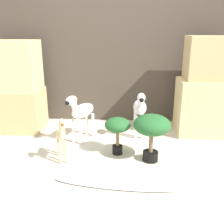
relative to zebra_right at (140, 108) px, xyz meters
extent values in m
plane|color=beige|center=(-0.43, -0.96, -0.41)|extent=(14.00, 14.00, 0.00)
cube|color=#473D33|center=(-0.43, 0.67, 0.69)|extent=(6.40, 0.08, 2.20)
cube|color=tan|center=(-1.78, 0.15, -0.11)|extent=(0.76, 0.52, 0.59)
cube|color=#DBC184|center=(-1.78, 0.15, 0.53)|extent=(0.72, 0.49, 0.68)
cube|color=#DBC184|center=(0.91, 0.15, -0.02)|extent=(0.76, 0.52, 0.77)
cube|color=tan|center=(0.91, 0.15, 0.65)|extent=(0.62, 0.42, 0.57)
cylinder|color=white|center=(0.05, -0.11, -0.24)|extent=(0.04, 0.04, 0.33)
cylinder|color=white|center=(-0.05, -0.11, -0.24)|extent=(0.04, 0.04, 0.33)
cylinder|color=white|center=(0.05, 0.19, -0.24)|extent=(0.04, 0.04, 0.33)
cylinder|color=white|center=(-0.06, 0.19, -0.24)|extent=(0.04, 0.04, 0.33)
ellipsoid|color=white|center=(0.00, 0.04, 0.00)|extent=(0.18, 0.43, 0.18)
cylinder|color=white|center=(0.00, -0.14, 0.11)|extent=(0.08, 0.13, 0.19)
ellipsoid|color=white|center=(0.00, -0.20, 0.19)|extent=(0.10, 0.19, 0.11)
sphere|color=black|center=(0.00, -0.28, 0.18)|extent=(0.06, 0.06, 0.06)
cube|color=black|center=(0.00, -0.14, 0.12)|extent=(0.02, 0.07, 0.16)
cylinder|color=white|center=(-0.76, -0.33, -0.24)|extent=(0.04, 0.04, 0.33)
cylinder|color=white|center=(-0.86, -0.28, -0.24)|extent=(0.04, 0.04, 0.33)
cylinder|color=white|center=(-0.64, -0.06, -0.24)|extent=(0.04, 0.04, 0.33)
cylinder|color=white|center=(-0.73, -0.01, -0.24)|extent=(0.04, 0.04, 0.33)
ellipsoid|color=white|center=(-0.75, -0.17, 0.00)|extent=(0.34, 0.47, 0.18)
cylinder|color=white|center=(-0.83, -0.34, 0.11)|extent=(0.12, 0.15, 0.19)
ellipsoid|color=white|center=(-0.85, -0.38, 0.19)|extent=(0.17, 0.21, 0.11)
sphere|color=black|center=(-0.88, -0.46, 0.18)|extent=(0.06, 0.06, 0.06)
cube|color=black|center=(-0.83, -0.34, 0.12)|extent=(0.05, 0.07, 0.16)
cylinder|color=beige|center=(-0.84, -0.83, -0.27)|extent=(0.03, 0.03, 0.27)
cylinder|color=beige|center=(-0.90, -0.86, -0.27)|extent=(0.03, 0.03, 0.27)
cylinder|color=beige|center=(-0.91, -0.65, -0.27)|extent=(0.03, 0.03, 0.27)
cylinder|color=beige|center=(-0.97, -0.67, -0.27)|extent=(0.03, 0.03, 0.27)
ellipsoid|color=beige|center=(-0.90, -0.75, -0.10)|extent=(0.19, 0.30, 0.10)
cylinder|color=beige|center=(-0.86, -0.86, 0.02)|extent=(0.10, 0.13, 0.20)
ellipsoid|color=beige|center=(-0.84, -0.92, 0.11)|extent=(0.11, 0.14, 0.07)
sphere|color=brown|center=(-0.82, -0.97, 0.10)|extent=(0.04, 0.04, 0.04)
cylinder|color=black|center=(-0.28, -0.58, -0.35)|extent=(0.12, 0.12, 0.10)
cylinder|color=brown|center=(-0.28, -0.58, -0.21)|extent=(0.04, 0.04, 0.18)
ellipsoid|color=#235B28|center=(-0.28, -0.58, -0.04)|extent=(0.30, 0.30, 0.16)
cylinder|color=black|center=(0.09, -0.72, -0.35)|extent=(0.17, 0.17, 0.11)
cylinder|color=brown|center=(0.09, -0.72, -0.19)|extent=(0.05, 0.05, 0.21)
ellipsoid|color=#235B28|center=(0.09, -0.72, 0.02)|extent=(0.41, 0.41, 0.22)
ellipsoid|color=silver|center=(-0.29, -1.24, -0.39)|extent=(1.20, 0.32, 0.03)
cone|color=white|center=(-0.70, -1.19, -0.35)|extent=(0.06, 0.06, 0.05)
camera|label=1|loc=(-0.19, -3.40, 1.01)|focal=42.00mm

